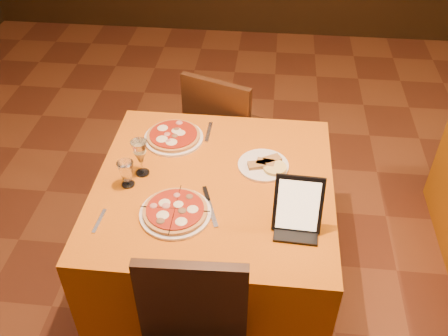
# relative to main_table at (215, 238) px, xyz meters

# --- Properties ---
(floor) EXTENTS (6.00, 7.00, 0.01)m
(floor) POSITION_rel_main_table_xyz_m (0.27, -0.24, -0.38)
(floor) COLOR #5E2D19
(floor) RESTS_ON ground
(main_table) EXTENTS (1.10, 1.10, 0.75)m
(main_table) POSITION_rel_main_table_xyz_m (0.00, 0.00, 0.00)
(main_table) COLOR #CA630C
(main_table) RESTS_ON floor
(chair_main_far) EXTENTS (0.57, 0.57, 0.91)m
(chair_main_far) POSITION_rel_main_table_xyz_m (0.00, 0.82, 0.08)
(chair_main_far) COLOR black
(chair_main_far) RESTS_ON floor
(pizza_near) EXTENTS (0.31, 0.31, 0.03)m
(pizza_near) POSITION_rel_main_table_xyz_m (-0.14, -0.22, 0.39)
(pizza_near) COLOR white
(pizza_near) RESTS_ON main_table
(pizza_far) EXTENTS (0.30, 0.30, 0.03)m
(pizza_far) POSITION_rel_main_table_xyz_m (-0.24, 0.31, 0.39)
(pizza_far) COLOR white
(pizza_far) RESTS_ON main_table
(cutlet_dish) EXTENTS (0.24, 0.24, 0.03)m
(cutlet_dish) POSITION_rel_main_table_xyz_m (0.22, 0.14, 0.39)
(cutlet_dish) COLOR white
(cutlet_dish) RESTS_ON main_table
(wine_glass) EXTENTS (0.08, 0.08, 0.19)m
(wine_glass) POSITION_rel_main_table_xyz_m (-0.34, 0.03, 0.47)
(wine_glass) COLOR #D4BF78
(wine_glass) RESTS_ON main_table
(water_glass) EXTENTS (0.08, 0.08, 0.13)m
(water_glass) POSITION_rel_main_table_xyz_m (-0.39, -0.05, 0.44)
(water_glass) COLOR white
(water_glass) RESTS_ON main_table
(tablet) EXTENTS (0.20, 0.11, 0.24)m
(tablet) POSITION_rel_main_table_xyz_m (0.37, -0.23, 0.49)
(tablet) COLOR black
(tablet) RESTS_ON main_table
(knife) EXTENTS (0.10, 0.24, 0.01)m
(knife) POSITION_rel_main_table_xyz_m (0.00, -0.17, 0.38)
(knife) COLOR #A4A4AA
(knife) RESTS_ON main_table
(fork_near) EXTENTS (0.03, 0.14, 0.01)m
(fork_near) POSITION_rel_main_table_xyz_m (-0.45, -0.30, 0.38)
(fork_near) COLOR #B9BAC0
(fork_near) RESTS_ON main_table
(fork_far) EXTENTS (0.02, 0.17, 0.01)m
(fork_far) POSITION_rel_main_table_xyz_m (-0.07, 0.39, 0.38)
(fork_far) COLOR silver
(fork_far) RESTS_ON main_table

